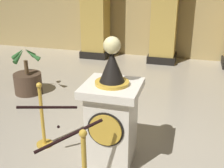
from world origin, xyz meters
TOP-DOWN VIEW (x-y plane):
  - ground_plane at (0.00, 0.00)m, footprint 12.93×12.93m
  - pedestal_clock at (-0.11, 0.11)m, footprint 0.71×0.71m
  - stanchion_near at (-1.18, 0.19)m, footprint 0.24×0.24m
  - velvet_rope at (-0.64, -0.37)m, footprint 1.13×1.13m
  - potted_palm_left at (-2.45, 1.89)m, footprint 0.66×0.66m

SIDE VIEW (x-z plane):
  - ground_plane at x=0.00m, z-range 0.00..0.00m
  - potted_palm_left at x=-2.45m, z-range -0.22..0.77m
  - stanchion_near at x=-1.18m, z-range -0.15..0.85m
  - pedestal_clock at x=-0.11m, z-range -0.18..1.54m
  - velvet_rope at x=-0.64m, z-range 0.68..0.90m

